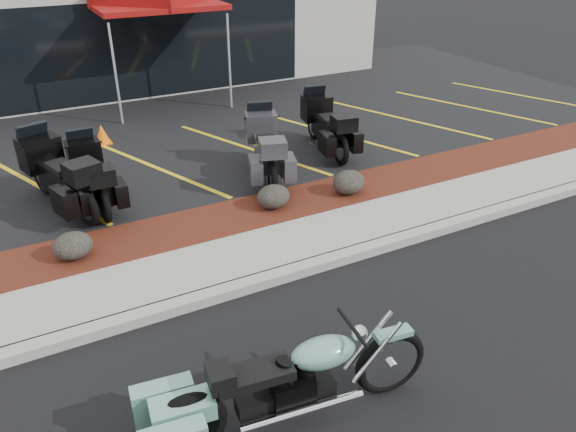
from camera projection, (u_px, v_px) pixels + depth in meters
ground at (273, 325)px, 7.41m from camera, size 90.00×90.00×0.00m
curb at (245, 286)px, 8.07m from camera, size 24.00×0.25×0.15m
sidewalk at (227, 262)px, 8.62m from camera, size 24.00×1.20×0.15m
mulch_bed at (200, 228)px, 9.55m from camera, size 24.00×1.20×0.16m
upper_lot at (124, 133)px, 13.76m from camera, size 26.00×9.60×0.15m
dealership_building at (69, 15)px, 17.73m from camera, size 18.00×8.16×4.00m
boulder_left at (73, 246)px, 8.47m from camera, size 0.59×0.50×0.42m
boulder_mid at (273, 197)px, 9.95m from camera, size 0.61×0.50×0.43m
boulder_right at (349, 182)px, 10.47m from camera, size 0.63×0.52×0.44m
hero_cruiser at (391, 354)px, 6.12m from camera, size 3.24×1.17×1.12m
touring_black_front at (39, 159)px, 10.26m from camera, size 1.55×2.53×1.38m
touring_black_mid at (84, 159)px, 10.49m from camera, size 0.82×2.09×1.21m
touring_grey at (260, 132)px, 11.66m from camera, size 1.50×2.41×1.31m
touring_black_rear at (314, 113)px, 12.84m from camera, size 1.20×2.32×1.28m
traffic_cone at (102, 134)px, 12.81m from camera, size 0.41×0.41×0.44m
popup_canopy at (152, 0)px, 14.62m from camera, size 4.09×4.09×2.96m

